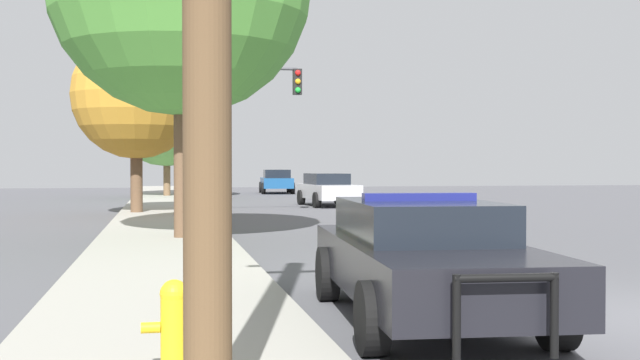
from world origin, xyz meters
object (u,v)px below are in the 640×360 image
Objects in this scene: tree_sidewalk_far at (167,106)px; tree_sidewalk_mid at (136,95)px; fire_hydrant at (174,322)px; police_car at (423,256)px; car_background_distant at (277,181)px; traffic_light at (239,107)px; car_background_oncoming at (328,189)px.

tree_sidewalk_far reaches higher than tree_sidewalk_mid.
police_car is at bearing 38.32° from fire_hydrant.
car_background_distant is (6.91, 42.78, 0.26)m from fire_hydrant.
traffic_light is at bearing -11.81° from tree_sidewalk_mid.
traffic_light is (2.55, 21.26, 3.25)m from fire_hydrant.
fire_hydrant is 28.10m from car_background_oncoming.
tree_sidewalk_far reaches higher than traffic_light.
car_background_oncoming is (4.36, 5.98, -3.02)m from traffic_light.
car_background_distant is at bearing -93.57° from car_background_oncoming.
police_car is at bearing -79.29° from tree_sidewalk_mid.
police_car is 35.21m from tree_sidewalk_far.
police_car is 40.78m from car_background_distant.
traffic_light reaches higher than fire_hydrant.
car_background_distant is at bearing 69.32° from tree_sidewalk_mid.
car_background_distant is at bearing 40.32° from tree_sidewalk_far.
police_car is 1.19× the size of car_background_distant.
tree_sidewalk_mid is (-3.49, 0.73, 0.41)m from traffic_light.
traffic_light is at bearing -81.53° from tree_sidewalk_far.
police_car is 0.82× the size of tree_sidewalk_mid.
fire_hydrant is 0.14× the size of traffic_light.
police_car is at bearing 77.12° from car_background_oncoming.
tree_sidewalk_mid is at bearing -75.31° from police_car.
car_background_oncoming reaches higher than fire_hydrant.
police_car is 19.29m from traffic_light.
car_background_oncoming is 0.73× the size of tree_sidewalk_mid.
tree_sidewalk_mid is at bearing 168.19° from traffic_light.
car_background_distant is 9.72m from tree_sidewalk_far.
tree_sidewalk_far is at bearing -135.73° from car_background_distant.
tree_sidewalk_mid is (-0.94, 21.99, 3.66)m from fire_hydrant.
traffic_light reaches higher than police_car.
fire_hydrant is 21.66m from traffic_light.
car_background_distant reaches higher than car_background_oncoming.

